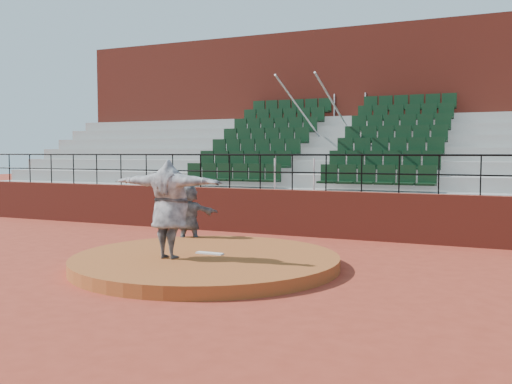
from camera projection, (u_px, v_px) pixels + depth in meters
ground at (206, 267)px, 11.78m from camera, size 90.00×90.00×0.00m
pitchers_mound at (206, 261)px, 11.77m from camera, size 5.50×5.50×0.25m
pitching_rubber at (210, 253)px, 11.90m from camera, size 0.60×0.15×0.03m
boundary_wall at (292, 213)px, 16.28m from camera, size 24.00×0.30×1.30m
wall_railing at (292, 164)px, 16.18m from camera, size 24.04×0.05×1.03m
seating_deck at (330, 179)px, 19.54m from camera, size 24.00×5.97×4.63m
press_box_facade at (359, 123)px, 22.98m from camera, size 24.00×3.00×7.10m
pitcher at (170, 209)px, 11.39m from camera, size 2.45×0.72×1.98m
fielder at (189, 215)px, 14.28m from camera, size 1.51×1.17×1.59m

